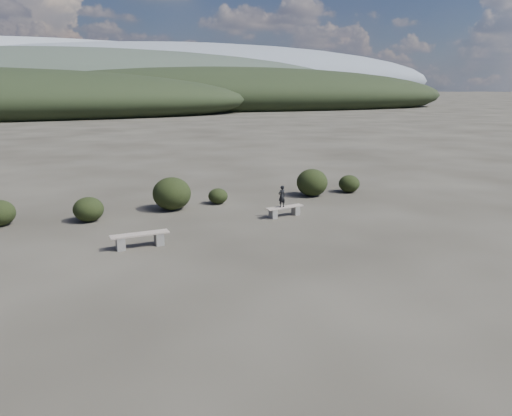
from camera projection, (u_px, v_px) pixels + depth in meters
name	position (u px, v px, depth m)	size (l,w,h in m)	color
ground	(288.00, 276.00, 13.58)	(1200.00, 1200.00, 0.00)	#2A2721
bench_left	(140.00, 239.00, 16.01)	(1.89, 0.53, 0.47)	slate
bench_right	(285.00, 210.00, 19.88)	(1.66, 0.62, 0.41)	slate
seated_person	(282.00, 196.00, 19.67)	(0.32, 0.21, 0.87)	black
shrub_a	(88.00, 209.00, 19.12)	(1.15, 1.15, 0.94)	black
shrub_b	(172.00, 194.00, 20.92)	(1.61, 1.61, 1.38)	black
shrub_c	(218.00, 196.00, 22.08)	(0.86, 0.86, 0.69)	black
shrub_d	(312.00, 182.00, 23.62)	(1.47, 1.47, 1.29)	black
shrub_e	(349.00, 184.00, 24.49)	(1.03, 1.03, 0.85)	black
mountain_ridges	(61.00, 79.00, 317.42)	(500.00, 400.00, 56.00)	black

